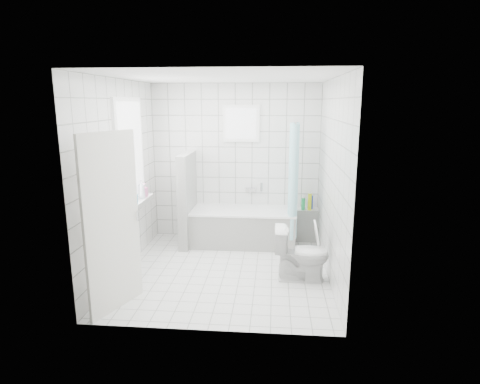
{
  "coord_description": "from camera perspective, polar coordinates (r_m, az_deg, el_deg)",
  "views": [
    {
      "loc": [
        0.65,
        -5.17,
        2.3
      ],
      "look_at": [
        0.18,
        0.35,
        1.05
      ],
      "focal_mm": 30.0,
      "sensor_mm": 36.0,
      "label": 1
    }
  ],
  "objects": [
    {
      "name": "window_left",
      "position": [
        5.87,
        -15.19,
        5.42
      ],
      "size": [
        0.01,
        0.9,
        1.4
      ],
      "primitive_type": "cube",
      "color": "white",
      "rests_on": "wall_left"
    },
    {
      "name": "ceiling",
      "position": [
        5.22,
        -2.35,
        16.01
      ],
      "size": [
        3.0,
        3.0,
        0.0
      ],
      "primitive_type": "plane",
      "rotation": [
        3.14,
        0.0,
        0.0
      ],
      "color": "white",
      "rests_on": "ground"
    },
    {
      "name": "shower_curtain",
      "position": [
        6.26,
        7.56,
        1.56
      ],
      "size": [
        0.14,
        0.48,
        1.78
      ],
      "primitive_type": null,
      "color": "#41B8C1",
      "rests_on": "curtain_rod"
    },
    {
      "name": "wall_front",
      "position": [
        3.86,
        -4.98,
        -2.35
      ],
      "size": [
        2.8,
        0.02,
        2.6
      ],
      "primitive_type": "cube",
      "color": "white",
      "rests_on": "ground"
    },
    {
      "name": "window_sill",
      "position": [
        5.98,
        -14.38,
        -1.61
      ],
      "size": [
        0.18,
        1.02,
        0.08
      ],
      "primitive_type": "cube",
      "color": "white",
      "rests_on": "wall_left"
    },
    {
      "name": "wall_right",
      "position": [
        5.32,
        12.93,
        1.55
      ],
      "size": [
        0.02,
        3.0,
        2.6
      ],
      "primitive_type": "cube",
      "color": "white",
      "rests_on": "ground"
    },
    {
      "name": "partition_wall",
      "position": [
        6.58,
        -7.48,
        -1.01
      ],
      "size": [
        0.15,
        0.85,
        1.5
      ],
      "primitive_type": "cube",
      "color": "white",
      "rests_on": "ground"
    },
    {
      "name": "sill_bottles",
      "position": [
        5.85,
        -14.68,
        -0.12
      ],
      "size": [
        0.17,
        0.77,
        0.33
      ],
      "color": "#D6536A",
      "rests_on": "window_sill"
    },
    {
      "name": "bathtub",
      "position": [
        6.62,
        0.48,
        -4.95
      ],
      "size": [
        1.69,
        0.77,
        0.58
      ],
      "color": "white",
      "rests_on": "ground"
    },
    {
      "name": "ledge_bottles",
      "position": [
        6.73,
        9.67,
        -1.48
      ],
      "size": [
        0.2,
        0.16,
        0.28
      ],
      "color": "#F6FF1A",
      "rests_on": "tiled_ledge"
    },
    {
      "name": "tiled_ledge",
      "position": [
        6.88,
        9.47,
        -4.59
      ],
      "size": [
        0.4,
        0.24,
        0.55
      ],
      "primitive_type": "cube",
      "color": "white",
      "rests_on": "ground"
    },
    {
      "name": "window_back",
      "position": [
        6.65,
        0.16,
        9.7
      ],
      "size": [
        0.5,
        0.01,
        0.5
      ],
      "primitive_type": "cube",
      "color": "white",
      "rests_on": "wall_back"
    },
    {
      "name": "wall_left",
      "position": [
        5.65,
        -16.47,
        2.0
      ],
      "size": [
        0.02,
        3.0,
        2.6
      ],
      "primitive_type": "cube",
      "color": "white",
      "rests_on": "ground"
    },
    {
      "name": "toilet",
      "position": [
        5.36,
        8.73,
        -8.68
      ],
      "size": [
        0.71,
        0.41,
        0.72
      ],
      "primitive_type": "imported",
      "rotation": [
        0.0,
        0.0,
        1.56
      ],
      "color": "white",
      "rests_on": "ground"
    },
    {
      "name": "wall_back",
      "position": [
        6.77,
        -0.65,
        4.23
      ],
      "size": [
        2.8,
        0.02,
        2.6
      ],
      "primitive_type": "cube",
      "color": "white",
      "rests_on": "ground"
    },
    {
      "name": "door",
      "position": [
        4.61,
        -17.71,
        -4.28
      ],
      "size": [
        0.34,
        0.76,
        2.0
      ],
      "primitive_type": "cube",
      "rotation": [
        0.0,
        0.0,
        -0.38
      ],
      "color": "silver",
      "rests_on": "ground"
    },
    {
      "name": "ground",
      "position": [
        5.69,
        -2.11,
        -11.12
      ],
      "size": [
        3.0,
        3.0,
        0.0
      ],
      "primitive_type": "plane",
      "color": "white",
      "rests_on": "ground"
    },
    {
      "name": "tub_faucet",
      "position": [
        6.79,
        1.55,
        0.39
      ],
      "size": [
        0.18,
        0.06,
        0.06
      ],
      "primitive_type": "cube",
      "color": "silver",
      "rests_on": "wall_back"
    },
    {
      "name": "curtain_rod",
      "position": [
        6.28,
        7.75,
        9.87
      ],
      "size": [
        0.02,
        0.8,
        0.02
      ],
      "primitive_type": "cylinder",
      "rotation": [
        1.57,
        0.0,
        0.0
      ],
      "color": "silver",
      "rests_on": "wall_back"
    }
  ]
}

